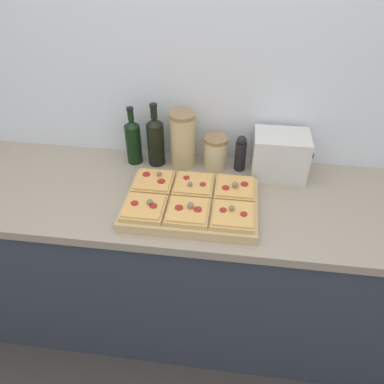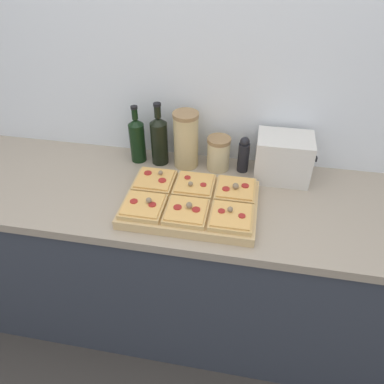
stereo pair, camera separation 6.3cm
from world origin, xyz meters
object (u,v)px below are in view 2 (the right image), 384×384
at_px(wine_bottle, 159,139).
at_px(pepper_mill, 244,155).
at_px(grain_jar_tall, 186,140).
at_px(grain_jar_short, 218,153).
at_px(toaster_oven, 283,158).
at_px(cutting_board, 191,204).
at_px(olive_oil_bottle, 137,139).

bearing_deg(wine_bottle, pepper_mill, 0.00).
height_order(grain_jar_tall, grain_jar_short, grain_jar_tall).
relative_size(grain_jar_short, toaster_oven, 0.60).
bearing_deg(toaster_oven, cutting_board, -141.05).
distance_m(cutting_board, toaster_oven, 0.48).
relative_size(cutting_board, grain_jar_tall, 2.00).
height_order(cutting_board, pepper_mill, pepper_mill).
relative_size(cutting_board, pepper_mill, 3.07).
relative_size(olive_oil_bottle, pepper_mill, 1.60).
bearing_deg(pepper_mill, olive_oil_bottle, 180.00).
relative_size(wine_bottle, grain_jar_tall, 1.13).
relative_size(grain_jar_tall, pepper_mill, 1.53).
height_order(olive_oil_bottle, grain_jar_tall, olive_oil_bottle).
distance_m(wine_bottle, grain_jar_tall, 0.13).
relative_size(cutting_board, wine_bottle, 1.77).
xyz_separation_m(olive_oil_bottle, grain_jar_short, (0.40, 0.00, -0.04)).
height_order(olive_oil_bottle, grain_jar_short, olive_oil_bottle).
distance_m(grain_jar_tall, toaster_oven, 0.45).
height_order(olive_oil_bottle, pepper_mill, olive_oil_bottle).
bearing_deg(cutting_board, wine_bottle, 123.65).
relative_size(olive_oil_bottle, toaster_oven, 1.06).
height_order(cutting_board, toaster_oven, toaster_oven).
bearing_deg(wine_bottle, grain_jar_short, 0.00).
distance_m(pepper_mill, toaster_oven, 0.18).
bearing_deg(grain_jar_tall, grain_jar_short, 0.00).
bearing_deg(grain_jar_short, grain_jar_tall, 180.00).
bearing_deg(olive_oil_bottle, wine_bottle, 0.00).
distance_m(cutting_board, wine_bottle, 0.40).
height_order(grain_jar_tall, toaster_oven, grain_jar_tall).
distance_m(olive_oil_bottle, wine_bottle, 0.11).
bearing_deg(pepper_mill, cutting_board, -120.94).
xyz_separation_m(grain_jar_tall, grain_jar_short, (0.16, 0.00, -0.06)).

